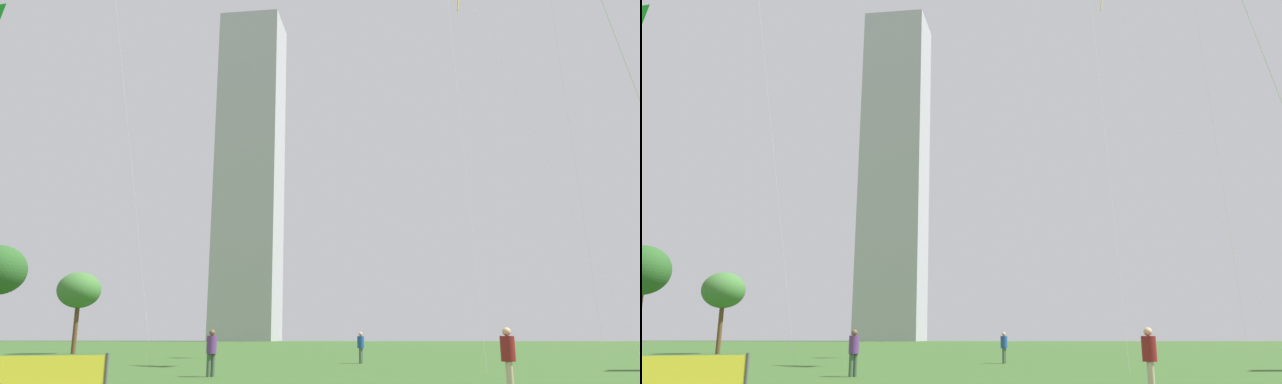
{
  "view_description": "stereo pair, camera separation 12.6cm",
  "coord_description": "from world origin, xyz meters",
  "views": [
    {
      "loc": [
        -0.94,
        -15.04,
        1.59
      ],
      "look_at": [
        -2.47,
        6.83,
        6.98
      ],
      "focal_mm": 32.67,
      "sensor_mm": 36.0,
      "label": 1
    },
    {
      "loc": [
        -0.81,
        -15.03,
        1.59
      ],
      "look_at": [
        -2.47,
        6.83,
        6.98
      ],
      "focal_mm": 32.67,
      "sensor_mm": 36.0,
      "label": 2
    }
  ],
  "objects": [
    {
      "name": "person_standing_0",
      "position": [
        -1.02,
        19.38,
        1.01
      ],
      "size": [
        0.39,
        0.39,
        1.74
      ],
      "rotation": [
        0.0,
        0.0,
        1.22
      ],
      "color": "#3F593F",
      "rests_on": "ground"
    },
    {
      "name": "park_tree_2",
      "position": [
        -23.8,
        20.22,
        5.47
      ],
      "size": [
        3.42,
        3.42,
        7.14
      ],
      "color": "brown",
      "rests_on": "ground"
    },
    {
      "name": "event_banner",
      "position": [
        -7.96,
        -2.16,
        0.64
      ],
      "size": [
        2.52,
        1.12,
        1.19
      ],
      "color": "#4C4C4C",
      "rests_on": "ground"
    },
    {
      "name": "person_standing_1",
      "position": [
        3.11,
        2.07,
        1.04
      ],
      "size": [
        0.4,
        0.4,
        1.79
      ],
      "rotation": [
        0.0,
        0.0,
        4.63
      ],
      "color": "tan",
      "rests_on": "ground"
    },
    {
      "name": "distant_highrise_0",
      "position": [
        -30.8,
        136.73,
        44.98
      ],
      "size": [
        17.19,
        15.05,
        89.96
      ],
      "primitive_type": "cube",
      "rotation": [
        0.0,
        0.0,
        -0.06
      ],
      "color": "#A8A8AD",
      "rests_on": "ground"
    },
    {
      "name": "person_standing_2",
      "position": [
        -6.84,
        8.21,
        1.03
      ],
      "size": [
        0.4,
        0.4,
        1.79
      ],
      "rotation": [
        0.0,
        0.0,
        0.59
      ],
      "color": "#3F593F",
      "rests_on": "ground"
    },
    {
      "name": "park_tree_1",
      "position": [
        -25.31,
        34.25,
        5.3
      ],
      "size": [
        3.61,
        3.61,
        6.88
      ],
      "color": "brown",
      "rests_on": "ground"
    }
  ]
}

